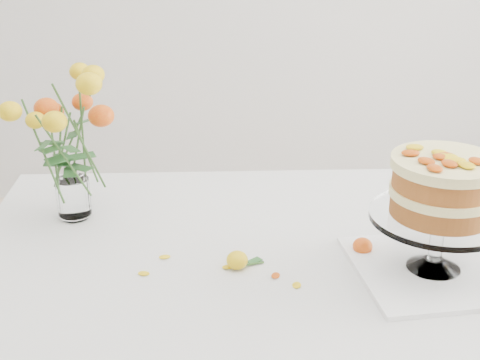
% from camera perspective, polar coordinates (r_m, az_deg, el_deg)
% --- Properties ---
extents(table, '(1.43, 0.93, 0.76)m').
position_cam_1_polar(table, '(1.59, 3.26, -8.14)').
color(table, tan).
rests_on(table, ground).
extents(napkin, '(0.36, 0.36, 0.01)m').
position_cam_1_polar(napkin, '(1.50, 16.13, -7.34)').
color(napkin, white).
rests_on(napkin, table).
extents(cake_stand, '(0.29, 0.29, 0.26)m').
position_cam_1_polar(cake_stand, '(1.42, 16.90, -1.04)').
color(cake_stand, white).
rests_on(cake_stand, napkin).
extents(rose_vase, '(0.33, 0.33, 0.41)m').
position_cam_1_polar(rose_vase, '(1.64, -14.63, 4.55)').
color(rose_vase, white).
rests_on(rose_vase, table).
extents(loose_rose_near, '(0.08, 0.05, 0.04)m').
position_cam_1_polar(loose_rose_near, '(1.45, -0.23, -6.85)').
color(loose_rose_near, yellow).
rests_on(loose_rose_near, table).
extents(loose_rose_far, '(0.08, 0.04, 0.04)m').
position_cam_1_polar(loose_rose_far, '(1.53, 10.43, -5.58)').
color(loose_rose_far, red).
rests_on(loose_rose_far, table).
extents(stray_petal_a, '(0.03, 0.02, 0.00)m').
position_cam_1_polar(stray_petal_a, '(1.46, -1.03, -7.44)').
color(stray_petal_a, yellow).
rests_on(stray_petal_a, table).
extents(stray_petal_b, '(0.03, 0.02, 0.00)m').
position_cam_1_polar(stray_petal_b, '(1.43, 3.06, -8.16)').
color(stray_petal_b, yellow).
rests_on(stray_petal_b, table).
extents(stray_petal_c, '(0.03, 0.02, 0.00)m').
position_cam_1_polar(stray_petal_c, '(1.40, 4.86, -8.95)').
color(stray_petal_c, yellow).
rests_on(stray_petal_c, table).
extents(stray_petal_d, '(0.03, 0.02, 0.00)m').
position_cam_1_polar(stray_petal_d, '(1.51, -6.44, -6.55)').
color(stray_petal_d, yellow).
rests_on(stray_petal_d, table).
extents(stray_petal_e, '(0.03, 0.02, 0.00)m').
position_cam_1_polar(stray_petal_e, '(1.45, -8.21, -7.91)').
color(stray_petal_e, yellow).
rests_on(stray_petal_e, table).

